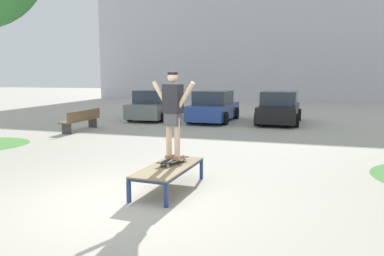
{
  "coord_description": "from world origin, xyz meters",
  "views": [
    {
      "loc": [
        3.09,
        -5.39,
        2.14
      ],
      "look_at": [
        0.65,
        2.5,
        1.0
      ],
      "focal_mm": 34.28,
      "sensor_mm": 36.0,
      "label": 1
    }
  ],
  "objects_px": {
    "skate_box": "(169,169)",
    "skater": "(173,109)",
    "car_black": "(279,109)",
    "skateboard": "(173,160)",
    "car_blue": "(214,107)",
    "car_grey": "(155,106)",
    "park_bench": "(81,120)"
  },
  "relations": [
    {
      "from": "skate_box",
      "to": "car_blue",
      "type": "relative_size",
      "value": 0.46
    },
    {
      "from": "skate_box",
      "to": "skater",
      "type": "distance_m",
      "value": 1.14
    },
    {
      "from": "car_blue",
      "to": "car_black",
      "type": "height_order",
      "value": "same"
    },
    {
      "from": "skateboard",
      "to": "car_blue",
      "type": "xyz_separation_m",
      "value": [
        -1.85,
        10.86,
        0.15
      ]
    },
    {
      "from": "car_black",
      "to": "skateboard",
      "type": "bearing_deg",
      "value": -96.55
    },
    {
      "from": "skate_box",
      "to": "skater",
      "type": "bearing_deg",
      "value": 87.13
    },
    {
      "from": "skateboard",
      "to": "car_black",
      "type": "distance_m",
      "value": 11.13
    },
    {
      "from": "car_black",
      "to": "park_bench",
      "type": "distance_m",
      "value": 8.95
    },
    {
      "from": "skater",
      "to": "car_blue",
      "type": "distance_m",
      "value": 11.05
    },
    {
      "from": "car_black",
      "to": "park_bench",
      "type": "height_order",
      "value": "car_black"
    },
    {
      "from": "car_grey",
      "to": "car_blue",
      "type": "distance_m",
      "value": 3.12
    },
    {
      "from": "skate_box",
      "to": "skateboard",
      "type": "bearing_deg",
      "value": 87.24
    },
    {
      "from": "car_blue",
      "to": "skate_box",
      "type": "bearing_deg",
      "value": -80.55
    },
    {
      "from": "skater",
      "to": "car_grey",
      "type": "relative_size",
      "value": 0.4
    },
    {
      "from": "skater",
      "to": "car_black",
      "type": "xyz_separation_m",
      "value": [
        1.27,
        11.05,
        -0.84
      ]
    },
    {
      "from": "skate_box",
      "to": "car_blue",
      "type": "height_order",
      "value": "car_blue"
    },
    {
      "from": "skateboard",
      "to": "car_blue",
      "type": "bearing_deg",
      "value": 99.69
    },
    {
      "from": "skater",
      "to": "car_black",
      "type": "bearing_deg",
      "value": 83.45
    },
    {
      "from": "skate_box",
      "to": "car_black",
      "type": "bearing_deg",
      "value": 83.52
    },
    {
      "from": "car_grey",
      "to": "car_black",
      "type": "xyz_separation_m",
      "value": [
        6.25,
        0.15,
        0.0
      ]
    },
    {
      "from": "skate_box",
      "to": "skater",
      "type": "height_order",
      "value": "skater"
    },
    {
      "from": "car_blue",
      "to": "car_black",
      "type": "xyz_separation_m",
      "value": [
        3.12,
        0.19,
        0.0
      ]
    },
    {
      "from": "skateboard",
      "to": "skater",
      "type": "height_order",
      "value": "skater"
    },
    {
      "from": "car_black",
      "to": "park_bench",
      "type": "relative_size",
      "value": 1.75
    },
    {
      "from": "skateboard",
      "to": "car_blue",
      "type": "height_order",
      "value": "car_blue"
    },
    {
      "from": "skater",
      "to": "car_grey",
      "type": "distance_m",
      "value": 12.02
    },
    {
      "from": "car_grey",
      "to": "car_blue",
      "type": "bearing_deg",
      "value": -0.86
    },
    {
      "from": "car_grey",
      "to": "skater",
      "type": "bearing_deg",
      "value": -65.47
    },
    {
      "from": "skateboard",
      "to": "skater",
      "type": "distance_m",
      "value": 0.99
    },
    {
      "from": "skateboard",
      "to": "park_bench",
      "type": "relative_size",
      "value": 0.34
    },
    {
      "from": "car_grey",
      "to": "car_blue",
      "type": "xyz_separation_m",
      "value": [
        3.12,
        -0.05,
        0.0
      ]
    },
    {
      "from": "skate_box",
      "to": "park_bench",
      "type": "height_order",
      "value": "park_bench"
    }
  ]
}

